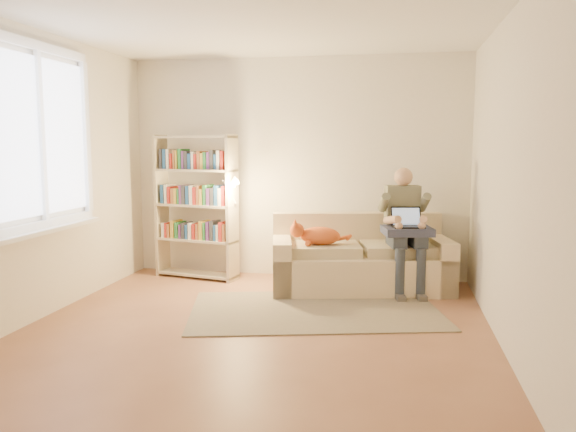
% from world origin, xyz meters
% --- Properties ---
extents(floor, '(4.50, 4.50, 0.00)m').
position_xyz_m(floor, '(0.00, 0.00, 0.00)').
color(floor, brown).
rests_on(floor, ground).
extents(ceiling, '(4.00, 4.50, 0.02)m').
position_xyz_m(ceiling, '(0.00, 0.00, 2.60)').
color(ceiling, white).
rests_on(ceiling, wall_back).
extents(wall_left, '(0.02, 4.50, 2.60)m').
position_xyz_m(wall_left, '(-2.00, 0.00, 1.30)').
color(wall_left, silver).
rests_on(wall_left, floor).
extents(wall_right, '(0.02, 4.50, 2.60)m').
position_xyz_m(wall_right, '(2.00, 0.00, 1.30)').
color(wall_right, silver).
rests_on(wall_right, floor).
extents(wall_back, '(4.00, 0.02, 2.60)m').
position_xyz_m(wall_back, '(0.00, 2.25, 1.30)').
color(wall_back, silver).
rests_on(wall_back, floor).
extents(wall_front, '(4.00, 0.02, 2.60)m').
position_xyz_m(wall_front, '(0.00, -2.25, 1.30)').
color(wall_front, silver).
rests_on(wall_front, floor).
extents(window, '(0.12, 1.52, 1.69)m').
position_xyz_m(window, '(-1.95, 0.20, 1.38)').
color(window, white).
rests_on(window, wall_left).
extents(sofa, '(2.04, 1.24, 0.81)m').
position_xyz_m(sofa, '(0.79, 1.74, 0.29)').
color(sofa, beige).
rests_on(sofa, floor).
extents(person, '(0.46, 0.63, 1.33)m').
position_xyz_m(person, '(1.26, 1.69, 0.76)').
color(person, '#6C6E59').
rests_on(person, sofa).
extents(cat, '(0.63, 0.32, 0.24)m').
position_xyz_m(cat, '(0.37, 1.52, 0.62)').
color(cat, orange).
rests_on(cat, sofa).
extents(blanket, '(0.57, 0.50, 0.08)m').
position_xyz_m(blanket, '(1.25, 1.56, 0.69)').
color(blanket, '#2B304B').
rests_on(blanket, person).
extents(laptop, '(0.36, 0.33, 0.26)m').
position_xyz_m(laptop, '(1.24, 1.57, 0.78)').
color(laptop, black).
rests_on(laptop, blanket).
extents(bookshelf, '(1.11, 0.53, 1.70)m').
position_xyz_m(bookshelf, '(-1.14, 1.90, 0.94)').
color(bookshelf, '#BFB191').
rests_on(bookshelf, floor).
extents(rug, '(2.61, 1.91, 0.01)m').
position_xyz_m(rug, '(0.43, 0.80, 0.01)').
color(rug, '#7E715C').
rests_on(rug, floor).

